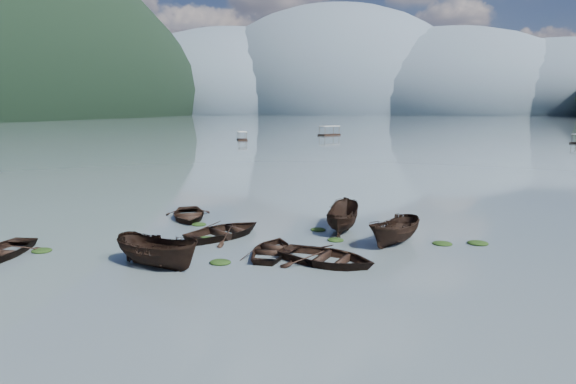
# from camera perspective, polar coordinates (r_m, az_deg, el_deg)

# --- Properties ---
(ground_plane) EXTENTS (2400.00, 2400.00, 0.00)m
(ground_plane) POSITION_cam_1_polar(r_m,az_deg,el_deg) (18.57, -6.46, -12.72)
(ground_plane) COLOR #4C595F
(haze_mtn_a) EXTENTS (520.00, 520.00, 280.00)m
(haze_mtn_a) POSITION_cam_1_polar(r_m,az_deg,el_deg) (953.93, -6.43, 9.83)
(haze_mtn_a) COLOR #475666
(haze_mtn_a) RESTS_ON ground
(haze_mtn_b) EXTENTS (520.00, 520.00, 340.00)m
(haze_mtn_b) POSITION_cam_1_polar(r_m,az_deg,el_deg) (918.70, 5.82, 9.83)
(haze_mtn_b) COLOR #475666
(haze_mtn_b) RESTS_ON ground
(haze_mtn_c) EXTENTS (520.00, 520.00, 260.00)m
(haze_mtn_c) POSITION_cam_1_polar(r_m,az_deg,el_deg) (926.32, 18.42, 9.37)
(haze_mtn_c) COLOR #475666
(haze_mtn_c) RESTS_ON ground
(haze_mtn_d) EXTENTS (520.00, 520.00, 220.00)m
(haze_mtn_d) POSITION_cam_1_polar(r_m,az_deg,el_deg) (969.07, 29.12, 8.62)
(haze_mtn_d) COLOR #475666
(haze_mtn_d) RESTS_ON ground
(rowboat_1) EXTENTS (5.70, 6.00, 1.01)m
(rowboat_1) POSITION_cam_1_polar(r_m,az_deg,el_deg) (26.63, -7.94, -5.57)
(rowboat_1) COLOR black
(rowboat_1) RESTS_ON ground
(rowboat_2) EXTENTS (4.97, 3.05, 1.80)m
(rowboat_2) POSITION_cam_1_polar(r_m,az_deg,el_deg) (22.22, -16.11, -9.14)
(rowboat_2) COLOR black
(rowboat_2) RESTS_ON ground
(rowboat_3) EXTENTS (2.92, 4.01, 0.81)m
(rowboat_3) POSITION_cam_1_polar(r_m,az_deg,el_deg) (23.24, -2.00, -7.85)
(rowboat_3) COLOR black
(rowboat_3) RESTS_ON ground
(rowboat_4) EXTENTS (5.67, 4.84, 0.99)m
(rowboat_4) POSITION_cam_1_polar(r_m,az_deg,el_deg) (21.95, 4.92, -9.00)
(rowboat_4) COLOR black
(rowboat_4) RESTS_ON ground
(rowboat_5) EXTENTS (3.78, 4.59, 1.70)m
(rowboat_5) POSITION_cam_1_polar(r_m,az_deg,el_deg) (25.56, 13.39, -6.44)
(rowboat_5) COLOR black
(rowboat_5) RESTS_ON ground
(rowboat_6) EXTENTS (4.75, 5.41, 0.93)m
(rowboat_6) POSITION_cam_1_polar(r_m,az_deg,el_deg) (31.30, -12.50, -3.31)
(rowboat_6) COLOR black
(rowboat_6) RESTS_ON ground
(rowboat_8) EXTENTS (2.18, 4.87, 1.83)m
(rowboat_8) POSITION_cam_1_polar(r_m,az_deg,el_deg) (27.92, 6.86, -4.80)
(rowboat_8) COLOR black
(rowboat_8) RESTS_ON ground
(weed_clump_0) EXTENTS (1.07, 0.87, 0.23)m
(weed_clump_0) POSITION_cam_1_polar(r_m,az_deg,el_deg) (26.84, -28.79, -6.65)
(weed_clump_0) COLOR black
(weed_clump_0) RESTS_ON ground
(weed_clump_1) EXTENTS (1.13, 0.91, 0.25)m
(weed_clump_1) POSITION_cam_1_polar(r_m,az_deg,el_deg) (25.98, -10.32, -6.04)
(weed_clump_1) COLOR black
(weed_clump_1) RESTS_ON ground
(weed_clump_2) EXTENTS (1.06, 0.84, 0.23)m
(weed_clump_2) POSITION_cam_1_polar(r_m,az_deg,el_deg) (22.10, -8.59, -8.94)
(weed_clump_2) COLOR black
(weed_clump_2) RESTS_ON ground
(weed_clump_3) EXTENTS (0.94, 0.79, 0.21)m
(weed_clump_3) POSITION_cam_1_polar(r_m,az_deg,el_deg) (25.61, 6.06, -6.17)
(weed_clump_3) COLOR black
(weed_clump_3) RESTS_ON ground
(weed_clump_4) EXTENTS (1.08, 0.85, 0.22)m
(weed_clump_4) POSITION_cam_1_polar(r_m,az_deg,el_deg) (26.20, 18.99, -6.31)
(weed_clump_4) COLOR black
(weed_clump_4) RESTS_ON ground
(weed_clump_5) EXTENTS (0.97, 0.79, 0.21)m
(weed_clump_5) POSITION_cam_1_polar(r_m,az_deg,el_deg) (29.41, -11.23, -4.14)
(weed_clump_5) COLOR black
(weed_clump_5) RESTS_ON ground
(weed_clump_6) EXTENTS (0.95, 0.79, 0.20)m
(weed_clump_6) POSITION_cam_1_polar(r_m,az_deg,el_deg) (27.69, 3.84, -4.87)
(weed_clump_6) COLOR black
(weed_clump_6) RESTS_ON ground
(weed_clump_7) EXTENTS (1.12, 0.90, 0.24)m
(weed_clump_7) POSITION_cam_1_polar(r_m,az_deg,el_deg) (26.96, 22.96, -6.11)
(weed_clump_7) COLOR black
(weed_clump_7) RESTS_ON ground
(pontoon_left) EXTENTS (3.93, 5.80, 2.06)m
(pontoon_left) POSITION_cam_1_polar(r_m,az_deg,el_deg) (111.28, -5.84, 6.55)
(pontoon_left) COLOR black
(pontoon_left) RESTS_ON ground
(pontoon_centre) EXTENTS (6.55, 7.14, 2.63)m
(pontoon_centre) POSITION_cam_1_polar(r_m,az_deg,el_deg) (132.91, 5.26, 7.16)
(pontoon_centre) COLOR black
(pontoon_centre) RESTS_ON ground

